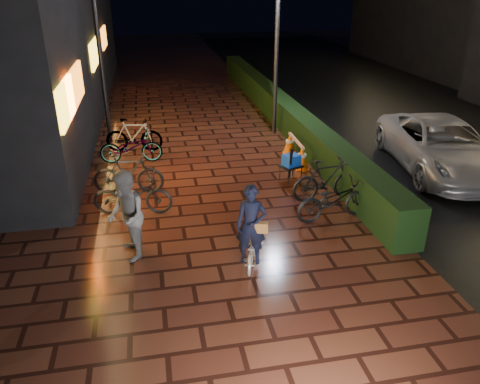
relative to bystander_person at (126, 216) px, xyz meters
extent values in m
plane|color=#381911|center=(2.25, 1.02, -0.92)|extent=(80.00, 80.00, 0.00)
cube|color=black|center=(11.25, 6.02, -0.92)|extent=(11.00, 60.00, 0.01)
cube|color=black|center=(5.55, 9.02, -0.42)|extent=(0.70, 20.00, 1.00)
imported|color=slate|center=(0.00, 0.00, 0.00)|extent=(0.85, 1.01, 1.84)
imported|color=#A4A4A9|center=(8.73, 3.07, -0.19)|extent=(3.20, 5.55, 1.45)
cube|color=yellow|center=(-1.20, 2.52, 1.68)|extent=(0.08, 2.00, 0.90)
cube|color=orange|center=(-1.20, 4.02, 1.68)|extent=(0.08, 3.00, 0.90)
cube|color=yellow|center=(-1.20, 10.02, 1.68)|extent=(0.08, 2.80, 0.90)
cube|color=orange|center=(-1.20, 15.02, 1.68)|extent=(0.08, 2.20, 0.90)
cylinder|color=black|center=(4.94, 7.39, 1.63)|extent=(0.14, 0.14, 5.09)
cylinder|color=black|center=(-0.80, 7.57, 1.64)|extent=(0.17, 0.17, 5.11)
imported|color=silver|center=(2.33, -0.70, -0.61)|extent=(0.75, 1.26, 0.62)
imported|color=black|center=(2.30, -0.79, -0.01)|extent=(0.67, 0.54, 1.59)
cube|color=#995D29|center=(2.47, -0.86, -0.04)|extent=(0.30, 0.20, 0.20)
cone|color=orange|center=(4.84, 3.90, -0.57)|extent=(0.44, 0.44, 0.70)
cone|color=orange|center=(4.87, 5.20, -0.57)|extent=(0.44, 0.44, 0.70)
cube|color=#E9460C|center=(4.84, 3.90, -0.90)|extent=(0.39, 0.39, 0.03)
cube|color=orange|center=(4.87, 5.20, -0.90)|extent=(0.39, 0.39, 0.03)
cube|color=red|center=(4.86, 4.55, -0.26)|extent=(0.11, 1.50, 0.07)
cube|color=black|center=(4.29, 3.15, -0.51)|extent=(0.70, 0.65, 0.04)
cylinder|color=black|center=(4.15, 2.89, -0.72)|extent=(0.04, 0.04, 0.39)
cylinder|color=black|center=(4.57, 3.07, -0.72)|extent=(0.04, 0.04, 0.39)
cylinder|color=black|center=(4.01, 3.24, -0.72)|extent=(0.04, 0.04, 0.39)
cylinder|color=black|center=(4.43, 3.41, -0.72)|extent=(0.04, 0.04, 0.39)
cube|color=#0D3DB5|center=(4.29, 3.15, -0.33)|extent=(0.52, 0.48, 0.31)
cylinder|color=black|center=(4.21, 2.95, -0.35)|extent=(0.16, 0.46, 1.00)
imported|color=black|center=(0.05, 6.39, -0.38)|extent=(1.85, 0.76, 1.08)
imported|color=black|center=(-0.06, 3.12, -0.38)|extent=(1.85, 0.76, 1.08)
imported|color=black|center=(0.06, 1.94, -0.43)|extent=(1.93, 0.95, 0.97)
imported|color=black|center=(-0.03, 5.41, -0.43)|extent=(1.88, 0.74, 0.97)
imported|color=black|center=(4.59, 0.77, -0.43)|extent=(1.93, 0.90, 0.97)
imported|color=black|center=(4.79, 1.78, -0.38)|extent=(1.83, 0.64, 1.08)
camera|label=1|loc=(0.62, -8.29, 4.20)|focal=35.00mm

